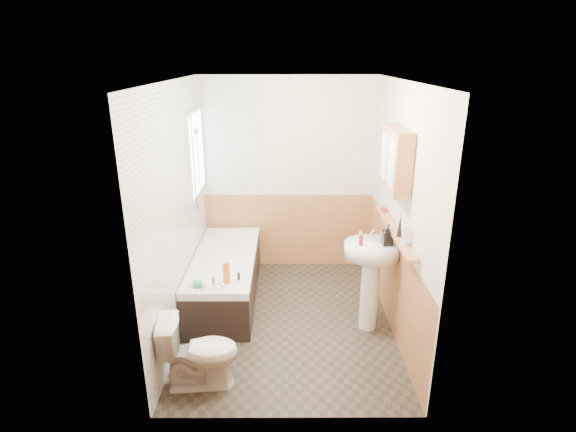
# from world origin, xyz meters

# --- Properties ---
(floor) EXTENTS (2.80, 2.80, 0.00)m
(floor) POSITION_xyz_m (0.00, 0.00, 0.00)
(floor) COLOR #2A241D
(floor) RESTS_ON ground
(ceiling) EXTENTS (2.80, 2.80, 0.00)m
(ceiling) POSITION_xyz_m (0.00, 0.00, 2.50)
(ceiling) COLOR white
(ceiling) RESTS_ON ground
(wall_back) EXTENTS (2.20, 0.02, 2.50)m
(wall_back) POSITION_xyz_m (0.00, 1.41, 1.25)
(wall_back) COLOR beige
(wall_back) RESTS_ON ground
(wall_front) EXTENTS (2.20, 0.02, 2.50)m
(wall_front) POSITION_xyz_m (0.00, -1.41, 1.25)
(wall_front) COLOR beige
(wall_front) RESTS_ON ground
(wall_left) EXTENTS (0.02, 2.80, 2.50)m
(wall_left) POSITION_xyz_m (-1.11, 0.00, 1.25)
(wall_left) COLOR beige
(wall_left) RESTS_ON ground
(wall_right) EXTENTS (0.02, 2.80, 2.50)m
(wall_right) POSITION_xyz_m (1.11, 0.00, 1.25)
(wall_right) COLOR beige
(wall_right) RESTS_ON ground
(wainscot_right) EXTENTS (0.01, 2.80, 1.00)m
(wainscot_right) POSITION_xyz_m (1.09, 0.00, 0.50)
(wainscot_right) COLOR #B37849
(wainscot_right) RESTS_ON wall_right
(wainscot_front) EXTENTS (2.20, 0.01, 1.00)m
(wainscot_front) POSITION_xyz_m (0.00, -1.39, 0.50)
(wainscot_front) COLOR #B37849
(wainscot_front) RESTS_ON wall_front
(wainscot_back) EXTENTS (2.20, 0.01, 1.00)m
(wainscot_back) POSITION_xyz_m (0.00, 1.39, 0.50)
(wainscot_back) COLOR #B37849
(wainscot_back) RESTS_ON wall_back
(tile_cladding_left) EXTENTS (0.01, 2.80, 2.50)m
(tile_cladding_left) POSITION_xyz_m (-1.09, 0.00, 1.25)
(tile_cladding_left) COLOR white
(tile_cladding_left) RESTS_ON wall_left
(tile_return_back) EXTENTS (0.75, 0.01, 1.50)m
(tile_return_back) POSITION_xyz_m (-0.73, 1.39, 1.75)
(tile_return_back) COLOR white
(tile_return_back) RESTS_ON wall_back
(window) EXTENTS (0.03, 0.79, 0.99)m
(window) POSITION_xyz_m (-1.06, 0.95, 1.65)
(window) COLOR white
(window) RESTS_ON wall_left
(bathtub) EXTENTS (0.70, 1.76, 0.69)m
(bathtub) POSITION_xyz_m (-0.73, 0.47, 0.29)
(bathtub) COLOR black
(bathtub) RESTS_ON floor
(shower_riser) EXTENTS (0.10, 0.07, 1.10)m
(shower_riser) POSITION_xyz_m (-1.04, 0.67, 1.68)
(shower_riser) COLOR silver
(shower_riser) RESTS_ON wall_left
(toilet) EXTENTS (0.69, 0.42, 0.65)m
(toilet) POSITION_xyz_m (-0.76, -1.00, 0.32)
(toilet) COLOR white
(toilet) RESTS_ON floor
(sink) EXTENTS (0.57, 0.46, 1.09)m
(sink) POSITION_xyz_m (0.84, -0.13, 0.69)
(sink) COLOR white
(sink) RESTS_ON floor
(pine_shelf) EXTENTS (0.10, 1.45, 0.03)m
(pine_shelf) POSITION_xyz_m (1.04, -0.12, 1.10)
(pine_shelf) COLOR #B37849
(pine_shelf) RESTS_ON wall_right
(medicine_cabinet) EXTENTS (0.16, 0.64, 0.58)m
(medicine_cabinet) POSITION_xyz_m (1.01, -0.08, 1.80)
(medicine_cabinet) COLOR #B37849
(medicine_cabinet) RESTS_ON wall_right
(foam_can) EXTENTS (0.07, 0.07, 0.18)m
(foam_can) POSITION_xyz_m (1.04, -0.52, 1.21)
(foam_can) COLOR silver
(foam_can) RESTS_ON pine_shelf
(green_bottle) EXTENTS (0.05, 0.05, 0.23)m
(green_bottle) POSITION_xyz_m (1.04, -0.33, 1.23)
(green_bottle) COLOR black
(green_bottle) RESTS_ON pine_shelf
(black_jar) EXTENTS (0.07, 0.07, 0.04)m
(black_jar) POSITION_xyz_m (1.04, 0.38, 1.14)
(black_jar) COLOR maroon
(black_jar) RESTS_ON pine_shelf
(soap_bottle) EXTENTS (0.12, 0.22, 0.10)m
(soap_bottle) POSITION_xyz_m (0.97, -0.18, 1.02)
(soap_bottle) COLOR black
(soap_bottle) RESTS_ON sink
(clear_bottle) EXTENTS (0.04, 0.04, 0.11)m
(clear_bottle) POSITION_xyz_m (0.71, -0.19, 1.02)
(clear_bottle) COLOR maroon
(clear_bottle) RESTS_ON sink
(blue_gel) EXTENTS (0.07, 0.06, 0.23)m
(blue_gel) POSITION_xyz_m (-0.62, -0.20, 0.67)
(blue_gel) COLOR orange
(blue_gel) RESTS_ON bathtub
(cream_jar) EXTENTS (0.11, 0.11, 0.06)m
(cream_jar) POSITION_xyz_m (-0.90, -0.26, 0.58)
(cream_jar) COLOR #388447
(cream_jar) RESTS_ON bathtub
(orange_bottle) EXTENTS (0.03, 0.03, 0.08)m
(orange_bottle) POSITION_xyz_m (-0.50, -0.12, 0.59)
(orange_bottle) COLOR black
(orange_bottle) RESTS_ON bathtub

